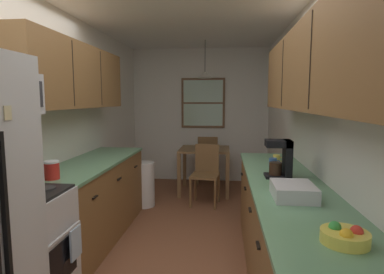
{
  "coord_description": "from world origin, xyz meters",
  "views": [
    {
      "loc": [
        0.48,
        -2.49,
        1.58
      ],
      "look_at": [
        0.1,
        1.16,
        1.15
      ],
      "focal_mm": 29.5,
      "sensor_mm": 36.0,
      "label": 1
    }
  ],
  "objects": [
    {
      "name": "back_window",
      "position": [
        0.06,
        3.58,
        1.52
      ],
      "size": [
        0.83,
        0.05,
        0.95
      ],
      "color": "brown"
    },
    {
      "name": "dining_table",
      "position": [
        0.14,
        2.78,
        0.63
      ],
      "size": [
        0.83,
        0.77,
        0.76
      ],
      "color": "brown",
      "rests_on": "ground"
    },
    {
      "name": "trash_bin",
      "position": [
        -0.7,
        1.98,
        0.33
      ],
      "size": [
        0.3,
        0.3,
        0.66
      ],
      "primitive_type": "cylinder",
      "color": "white",
      "rests_on": "ground"
    },
    {
      "name": "wall_left",
      "position": [
        -1.35,
        1.0,
        1.27
      ],
      "size": [
        0.1,
        9.0,
        2.55
      ],
      "primitive_type": "cube",
      "color": "white",
      "rests_on": "ground"
    },
    {
      "name": "dish_towel",
      "position": [
        -0.64,
        -0.31,
        0.5
      ],
      "size": [
        0.02,
        0.16,
        0.24
      ],
      "primitive_type": "cube",
      "color": "silver"
    },
    {
      "name": "wall_right",
      "position": [
        1.35,
        1.0,
        1.27
      ],
      "size": [
        0.1,
        9.0,
        2.55
      ],
      "primitive_type": "cube",
      "color": "white",
      "rests_on": "ground"
    },
    {
      "name": "stove_range",
      "position": [
        -0.99,
        -0.46,
        0.47
      ],
      "size": [
        0.66,
        0.62,
        1.1
      ],
      "color": "silver",
      "rests_on": "ground"
    },
    {
      "name": "fruit_bowl",
      "position": [
        1.05,
        -0.98,
        0.94
      ],
      "size": [
        0.22,
        0.22,
        0.09
      ],
      "color": "#E5D14C",
      "rests_on": "counter_right"
    },
    {
      "name": "wall_back",
      "position": [
        0.0,
        3.65,
        1.27
      ],
      "size": [
        4.4,
        0.1,
        2.55
      ],
      "primitive_type": "cube",
      "color": "white",
      "rests_on": "ground"
    },
    {
      "name": "upper_cabinets_left",
      "position": [
        -1.14,
        0.8,
        1.83
      ],
      "size": [
        0.33,
        2.09,
        0.68
      ],
      "color": "brown"
    },
    {
      "name": "dish_rack",
      "position": [
        0.96,
        -0.29,
        0.95
      ],
      "size": [
        0.28,
        0.34,
        0.1
      ],
      "primitive_type": "cube",
      "color": "silver",
      "rests_on": "counter_right"
    },
    {
      "name": "pendant_light",
      "position": [
        0.14,
        2.78,
        1.99
      ],
      "size": [
        0.26,
        0.26,
        0.61
      ],
      "color": "black"
    },
    {
      "name": "ground_plane",
      "position": [
        0.0,
        1.0,
        0.0
      ],
      "size": [
        12.0,
        12.0,
        0.0
      ],
      "primitive_type": "plane",
      "color": "brown"
    },
    {
      "name": "upper_cabinets_right",
      "position": [
        1.14,
        -0.05,
        1.81
      ],
      "size": [
        0.33,
        2.8,
        0.63
      ],
      "color": "brown"
    },
    {
      "name": "counter_left",
      "position": [
        -1.0,
        0.85,
        0.45
      ],
      "size": [
        0.64,
        2.01,
        0.9
      ],
      "color": "brown",
      "rests_on": "ground"
    },
    {
      "name": "ceiling_slab",
      "position": [
        0.0,
        1.0,
        2.59
      ],
      "size": [
        4.4,
        9.0,
        0.08
      ],
      "primitive_type": "cube",
      "color": "white"
    },
    {
      "name": "dining_chair_far",
      "position": [
        0.17,
        3.38,
        0.5
      ],
      "size": [
        0.41,
        0.41,
        0.9
      ],
      "color": "brown",
      "rests_on": "ground"
    },
    {
      "name": "counter_right",
      "position": [
        1.0,
        -0.0,
        0.45
      ],
      "size": [
        0.64,
        3.12,
        0.9
      ],
      "color": "brown",
      "rests_on": "ground"
    },
    {
      "name": "dining_chair_near",
      "position": [
        0.2,
        2.19,
        0.5
      ],
      "size": [
        0.44,
        0.44,
        0.9
      ],
      "color": "brown",
      "rests_on": "ground"
    },
    {
      "name": "storage_canister",
      "position": [
        -1.0,
        0.03,
        0.98
      ],
      "size": [
        0.13,
        0.13,
        0.16
      ],
      "color": "red",
      "rests_on": "counter_left"
    },
    {
      "name": "mug_spare",
      "position": [
        1.02,
        0.84,
        0.95
      ],
      "size": [
        0.11,
        0.07,
        0.11
      ],
      "color": "#E5CC4C",
      "rests_on": "counter_right"
    },
    {
      "name": "coffee_maker",
      "position": [
        0.98,
        0.3,
        1.07
      ],
      "size": [
        0.22,
        0.18,
        0.33
      ],
      "color": "black",
      "rests_on": "counter_right"
    },
    {
      "name": "mug_by_coffeemaker",
      "position": [
        0.97,
        0.7,
        0.95
      ],
      "size": [
        0.12,
        0.08,
        0.1
      ],
      "color": "#335999",
      "rests_on": "counter_right"
    },
    {
      "name": "table_serving_bowl",
      "position": [
        0.12,
        2.73,
        0.79
      ],
      "size": [
        0.17,
        0.17,
        0.06
      ],
      "primitive_type": "cylinder",
      "color": "#E0D14C",
      "rests_on": "dining_table"
    }
  ]
}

